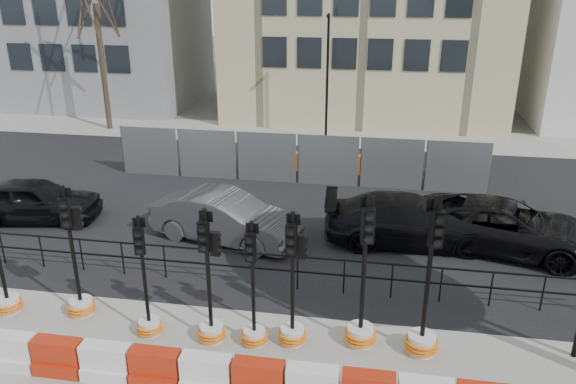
% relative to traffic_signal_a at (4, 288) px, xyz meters
% --- Properties ---
extents(ground, '(120.00, 120.00, 0.00)m').
position_rel_traffic_signal_a_xyz_m(ground, '(5.60, 0.97, -0.68)').
color(ground, '#51514C').
rests_on(ground, ground).
extents(road, '(40.00, 14.00, 0.03)m').
position_rel_traffic_signal_a_xyz_m(road, '(5.60, 7.97, -0.67)').
color(road, black).
rests_on(road, ground).
extents(sidewalk_far, '(40.00, 4.00, 0.02)m').
position_rel_traffic_signal_a_xyz_m(sidewalk_far, '(5.60, 16.97, -0.67)').
color(sidewalk_far, gray).
rests_on(sidewalk_far, ground).
extents(kerb_railing, '(18.00, 0.04, 1.00)m').
position_rel_traffic_signal_a_xyz_m(kerb_railing, '(5.60, 2.17, 0.01)').
color(kerb_railing, black).
rests_on(kerb_railing, ground).
extents(heras_fencing, '(14.33, 1.72, 2.00)m').
position_rel_traffic_signal_a_xyz_m(heras_fencing, '(6.16, 10.84, -0.03)').
color(heras_fencing, gray).
rests_on(heras_fencing, ground).
extents(lamp_post_far, '(0.12, 0.56, 6.00)m').
position_rel_traffic_signal_a_xyz_m(lamp_post_far, '(6.10, 15.95, 2.54)').
color(lamp_post_far, black).
rests_on(lamp_post_far, ground).
extents(barrier_row, '(15.70, 0.50, 0.80)m').
position_rel_traffic_signal_a_xyz_m(barrier_row, '(5.60, -1.83, -0.32)').
color(barrier_row, red).
rests_on(barrier_row, ground).
extents(traffic_signal_a, '(0.65, 0.65, 3.30)m').
position_rel_traffic_signal_a_xyz_m(traffic_signal_a, '(0.00, 0.00, 0.00)').
color(traffic_signal_a, silver).
rests_on(traffic_signal_a, ground).
extents(traffic_signal_b, '(0.66, 0.66, 3.34)m').
position_rel_traffic_signal_a_xyz_m(traffic_signal_b, '(1.82, 0.21, 0.12)').
color(traffic_signal_b, silver).
rests_on(traffic_signal_b, ground).
extents(traffic_signal_c, '(0.58, 0.58, 2.96)m').
position_rel_traffic_signal_a_xyz_m(traffic_signal_c, '(3.75, -0.27, -0.07)').
color(traffic_signal_c, silver).
rests_on(traffic_signal_c, ground).
extents(traffic_signal_d, '(0.64, 0.64, 3.23)m').
position_rel_traffic_signal_a_xyz_m(traffic_signal_d, '(5.23, -0.27, 0.09)').
color(traffic_signal_d, silver).
rests_on(traffic_signal_d, ground).
extents(traffic_signal_e, '(0.59, 0.59, 3.01)m').
position_rel_traffic_signal_a_xyz_m(traffic_signal_e, '(6.19, -0.24, -0.06)').
color(traffic_signal_e, silver).
rests_on(traffic_signal_e, ground).
extents(traffic_signal_f, '(0.63, 0.63, 3.20)m').
position_rel_traffic_signal_a_xyz_m(traffic_signal_f, '(7.03, -0.06, 0.08)').
color(traffic_signal_f, silver).
rests_on(traffic_signal_f, ground).
extents(traffic_signal_g, '(0.71, 0.71, 3.61)m').
position_rel_traffic_signal_a_xyz_m(traffic_signal_g, '(8.52, 0.16, 0.06)').
color(traffic_signal_g, silver).
rests_on(traffic_signal_g, ground).
extents(traffic_signal_h, '(0.73, 0.73, 3.69)m').
position_rel_traffic_signal_a_xyz_m(traffic_signal_h, '(9.84, 0.07, 0.08)').
color(traffic_signal_h, silver).
rests_on(traffic_signal_h, ground).
extents(car_a, '(3.09, 4.82, 1.45)m').
position_rel_traffic_signal_a_xyz_m(car_a, '(-2.43, 5.08, 0.04)').
color(car_a, black).
rests_on(car_a, ground).
extents(car_b, '(3.72, 5.34, 1.52)m').
position_rel_traffic_signal_a_xyz_m(car_b, '(4.17, 4.71, 0.08)').
color(car_b, '#454449').
rests_on(car_b, ground).
extents(car_c, '(2.72, 5.40, 1.49)m').
position_rel_traffic_signal_a_xyz_m(car_c, '(9.74, 5.44, 0.07)').
color(car_c, black).
rests_on(car_c, ground).
extents(car_d, '(4.92, 6.46, 1.48)m').
position_rel_traffic_signal_a_xyz_m(car_d, '(12.49, 5.50, 0.06)').
color(car_d, black).
rests_on(car_d, ground).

